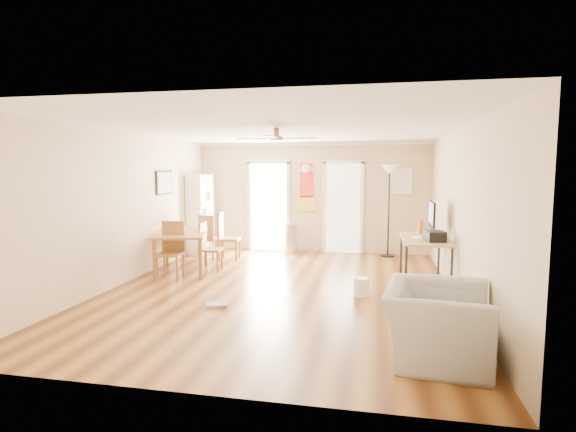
% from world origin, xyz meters
% --- Properties ---
extents(floor, '(7.00, 7.00, 0.00)m').
position_xyz_m(floor, '(0.00, 0.00, 0.00)').
color(floor, brown).
rests_on(floor, ground).
extents(ceiling, '(5.50, 7.00, 0.00)m').
position_xyz_m(ceiling, '(0.00, 0.00, 2.60)').
color(ceiling, silver).
rests_on(ceiling, floor).
extents(wall_back, '(5.50, 0.04, 2.60)m').
position_xyz_m(wall_back, '(0.00, 3.50, 1.30)').
color(wall_back, beige).
rests_on(wall_back, floor).
extents(wall_front, '(5.50, 0.04, 2.60)m').
position_xyz_m(wall_front, '(0.00, -3.50, 1.30)').
color(wall_front, beige).
rests_on(wall_front, floor).
extents(wall_left, '(0.04, 7.00, 2.60)m').
position_xyz_m(wall_left, '(-2.75, 0.00, 1.30)').
color(wall_left, beige).
rests_on(wall_left, floor).
extents(wall_right, '(0.04, 7.00, 2.60)m').
position_xyz_m(wall_right, '(2.75, 0.00, 1.30)').
color(wall_right, beige).
rests_on(wall_right, floor).
extents(crown_molding, '(5.50, 7.00, 0.08)m').
position_xyz_m(crown_molding, '(0.00, 0.00, 2.56)').
color(crown_molding, white).
rests_on(crown_molding, wall_back).
extents(kitchen_doorway, '(0.90, 0.10, 2.10)m').
position_xyz_m(kitchen_doorway, '(-1.05, 3.48, 1.05)').
color(kitchen_doorway, white).
rests_on(kitchen_doorway, wall_back).
extents(bathroom_doorway, '(0.80, 0.10, 2.10)m').
position_xyz_m(bathroom_doorway, '(0.75, 3.48, 1.05)').
color(bathroom_doorway, white).
rests_on(bathroom_doorway, wall_back).
extents(wall_decal, '(0.46, 0.03, 1.10)m').
position_xyz_m(wall_decal, '(-0.13, 3.48, 1.55)').
color(wall_decal, red).
rests_on(wall_decal, wall_back).
extents(ac_grille, '(0.50, 0.04, 0.60)m').
position_xyz_m(ac_grille, '(2.05, 3.47, 1.70)').
color(ac_grille, white).
rests_on(ac_grille, wall_back).
extents(framed_poster, '(0.04, 0.66, 0.48)m').
position_xyz_m(framed_poster, '(-2.73, 1.40, 1.70)').
color(framed_poster, black).
rests_on(framed_poster, wall_left).
extents(ceiling_fan, '(1.24, 1.24, 0.20)m').
position_xyz_m(ceiling_fan, '(0.00, -0.30, 2.43)').
color(ceiling_fan, '#593819').
rests_on(ceiling_fan, ceiling).
extents(bookshelf, '(0.60, 0.90, 1.85)m').
position_xyz_m(bookshelf, '(-2.55, 2.81, 0.92)').
color(bookshelf, white).
rests_on(bookshelf, floor).
extents(dining_table, '(1.35, 1.74, 0.77)m').
position_xyz_m(dining_table, '(-2.15, 0.92, 0.38)').
color(dining_table, '#9B6532').
rests_on(dining_table, floor).
extents(dining_chair_right_a, '(0.47, 0.47, 1.03)m').
position_xyz_m(dining_chair_right_a, '(-1.60, 2.13, 0.52)').
color(dining_chair_right_a, '#A16034').
rests_on(dining_chair_right_a, floor).
extents(dining_chair_right_b, '(0.41, 0.41, 0.93)m').
position_xyz_m(dining_chair_right_b, '(-1.60, 1.05, 0.47)').
color(dining_chair_right_b, '#A76C36').
rests_on(dining_chair_right_b, floor).
extents(dining_chair_near, '(0.46, 0.46, 1.01)m').
position_xyz_m(dining_chair_near, '(-2.11, 0.33, 0.51)').
color(dining_chair_near, '#A47735').
rests_on(dining_chair_near, floor).
extents(dining_chair_far, '(0.49, 0.49, 0.96)m').
position_xyz_m(dining_chair_far, '(-2.08, 2.26, 0.48)').
color(dining_chair_far, '#AC7837').
rests_on(dining_chair_far, floor).
extents(trash_can, '(0.38, 0.38, 0.70)m').
position_xyz_m(trash_can, '(-0.44, 3.18, 0.35)').
color(trash_can, silver).
rests_on(trash_can, floor).
extents(torchiere_lamp, '(0.46, 0.46, 2.06)m').
position_xyz_m(torchiere_lamp, '(1.79, 3.19, 1.03)').
color(torchiere_lamp, black).
rests_on(torchiere_lamp, floor).
extents(computer_desk, '(0.75, 1.51, 0.81)m').
position_xyz_m(computer_desk, '(2.32, 0.73, 0.40)').
color(computer_desk, tan).
rests_on(computer_desk, floor).
extents(imac, '(0.21, 0.65, 0.60)m').
position_xyz_m(imac, '(2.47, 1.04, 1.11)').
color(imac, black).
rests_on(imac, computer_desk).
extents(keyboard, '(0.14, 0.39, 0.01)m').
position_xyz_m(keyboard, '(2.20, 0.70, 0.81)').
color(keyboard, white).
rests_on(keyboard, computer_desk).
extents(printer, '(0.34, 0.38, 0.17)m').
position_xyz_m(printer, '(2.45, 0.42, 0.89)').
color(printer, black).
rests_on(printer, computer_desk).
extents(orange_bottle, '(0.09, 0.09, 0.26)m').
position_xyz_m(orange_bottle, '(2.30, 1.21, 0.94)').
color(orange_bottle, orange).
rests_on(orange_bottle, computer_desk).
extents(wastebasket_a, '(0.30, 0.30, 0.28)m').
position_xyz_m(wastebasket_a, '(1.31, -0.12, 0.14)').
color(wastebasket_a, white).
rests_on(wastebasket_a, floor).
extents(wastebasket_b, '(0.28, 0.28, 0.27)m').
position_xyz_m(wastebasket_b, '(1.96, -0.87, 0.14)').
color(wastebasket_b, silver).
rests_on(wastebasket_b, floor).
extents(floor_cloth, '(0.36, 0.33, 0.04)m').
position_xyz_m(floor_cloth, '(-0.71, -1.07, 0.02)').
color(floor_cloth, '#969591').
rests_on(floor_cloth, floor).
extents(armchair, '(1.17, 1.30, 0.76)m').
position_xyz_m(armchair, '(2.15, -2.32, 0.38)').
color(armchair, '#9E9E99').
rests_on(armchair, floor).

